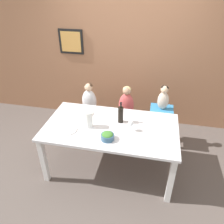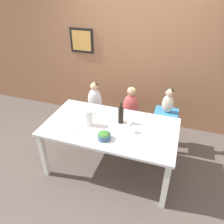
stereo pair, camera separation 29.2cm
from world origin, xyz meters
The scene contains 15 objects.
ground_plane centered at (0.00, 0.00, 0.00)m, with size 14.00×14.00×0.00m, color #564C47.
wall_back centered at (0.00, 1.44, 1.35)m, with size 10.00×0.09×2.70m.
dining_table centered at (0.00, 0.00, 0.67)m, with size 1.80×0.99×0.76m.
chair_far_left centered at (-0.53, 0.73, 0.40)m, with size 0.43×0.40×0.47m.
chair_far_center centered at (0.10, 0.73, 0.40)m, with size 0.43×0.40×0.47m.
chair_right_highchair centered at (0.68, 0.73, 0.54)m, with size 0.36×0.34×0.69m.
person_child_left centered at (-0.53, 0.73, 0.74)m, with size 0.25×0.15×0.55m.
person_child_center centered at (0.10, 0.73, 0.74)m, with size 0.25×0.15×0.55m.
person_baby_right centered at (0.68, 0.73, 0.90)m, with size 0.17×0.12×0.41m.
wine_bottle centered at (0.11, 0.13, 0.88)m, with size 0.07×0.07×0.31m.
paper_towel_roll centered at (-0.28, -0.07, 0.87)m, with size 0.10×0.10×0.23m.
wine_glass_near centered at (0.28, -0.05, 0.87)m, with size 0.07×0.07×0.15m.
salad_bowl_large centered at (0.02, -0.28, 0.81)m, with size 0.17×0.17×0.10m.
dinner_plate_front_left centered at (-0.54, -0.20, 0.77)m, with size 0.25×0.25×0.01m.
dinner_plate_back_left centered at (-0.44, 0.23, 0.77)m, with size 0.25×0.25×0.01m.
Camera 2 is at (0.79, -2.28, 2.48)m, focal length 35.00 mm.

